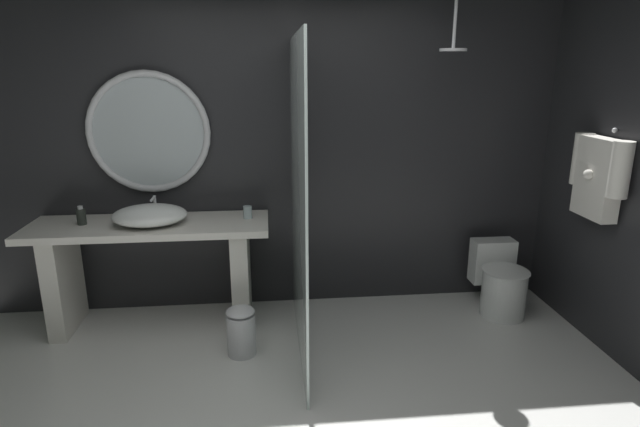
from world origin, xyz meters
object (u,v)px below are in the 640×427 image
vessel_sink (150,215)px  toilet (500,282)px  round_wall_mirror (149,133)px  rain_shower_head (454,43)px  soap_dispenser (81,216)px  tumbler_cup (248,212)px  hanging_bathrobe (598,173)px  waste_bin (241,331)px

vessel_sink → toilet: size_ratio=0.97×
round_wall_mirror → rain_shower_head: size_ratio=2.30×
vessel_sink → soap_dispenser: (-0.51, 0.05, -0.01)m
tumbler_cup → round_wall_mirror: bearing=163.6°
rain_shower_head → hanging_bathrobe: bearing=-27.2°
soap_dispenser → round_wall_mirror: size_ratio=0.15×
hanging_bathrobe → toilet: hanging_bathrobe is taller
hanging_bathrobe → waste_bin: 2.73m
soap_dispenser → rain_shower_head: 3.02m
soap_dispenser → hanging_bathrobe: (3.69, -0.57, 0.36)m
waste_bin → soap_dispenser: bearing=155.2°
tumbler_cup → hanging_bathrobe: bearing=-13.9°
soap_dispenser → hanging_bathrobe: size_ratio=0.23×
tumbler_cup → rain_shower_head: 1.98m
round_wall_mirror → toilet: (2.80, -0.35, -1.23)m
hanging_bathrobe → waste_bin: hanging_bathrobe is taller
hanging_bathrobe → round_wall_mirror: bearing=165.5°
rain_shower_head → hanging_bathrobe: size_ratio=0.65×
hanging_bathrobe → soap_dispenser: bearing=171.3°
waste_bin → rain_shower_head: bearing=16.2°
round_wall_mirror → rain_shower_head: 2.39m
rain_shower_head → hanging_bathrobe: rain_shower_head is taller
vessel_sink → hanging_bathrobe: bearing=-9.2°
round_wall_mirror → soap_dispenser: bearing=-152.0°
hanging_bathrobe → rain_shower_head: bearing=152.8°
vessel_sink → soap_dispenser: bearing=174.4°
vessel_sink → waste_bin: bearing=-36.6°
tumbler_cup → waste_bin: bearing=-95.2°
tumbler_cup → waste_bin: size_ratio=0.27×
toilet → hanging_bathrobe: bearing=-50.7°
vessel_sink → toilet: bearing=-0.8°
vessel_sink → round_wall_mirror: bearing=93.8°
tumbler_cup → rain_shower_head: bearing=-4.9°
soap_dispenser → hanging_bathrobe: 3.75m
rain_shower_head → waste_bin: rain_shower_head is taller
waste_bin → hanging_bathrobe: bearing=-0.5°
vessel_sink → tumbler_cup: vessel_sink is taller
soap_dispenser → hanging_bathrobe: bearing=-8.7°
tumbler_cup → soap_dispenser: 1.24m
round_wall_mirror → rain_shower_head: rain_shower_head is taller
round_wall_mirror → waste_bin: bearing=-49.5°
rain_shower_head → soap_dispenser: bearing=178.2°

